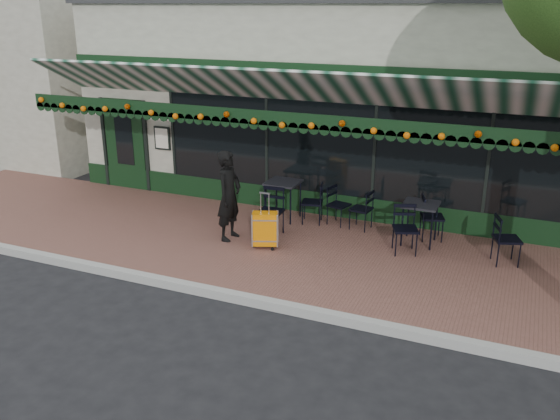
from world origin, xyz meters
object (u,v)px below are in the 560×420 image
at_px(woman, 229,196).
at_px(chair_b_right, 339,205).
at_px(cafe_table_a, 421,207).
at_px(chair_b_left, 312,203).
at_px(cafe_table_b, 283,185).
at_px(chair_a_left, 361,209).
at_px(suitcase, 265,229).
at_px(chair_a_front, 405,230).
at_px(chair_a_right, 432,217).
at_px(chair_a_extra, 507,240).
at_px(chair_b_front, 270,212).

relative_size(woman, chair_b_right, 2.15).
relative_size(cafe_table_a, chair_b_right, 0.98).
bearing_deg(chair_b_left, woman, -51.87).
bearing_deg(chair_b_left, cafe_table_b, -102.49).
bearing_deg(chair_b_right, chair_a_left, -83.45).
height_order(suitcase, chair_a_front, suitcase).
distance_m(cafe_table_a, chair_a_right, 0.45).
bearing_deg(chair_b_right, chair_a_extra, -87.35).
relative_size(cafe_table_a, cafe_table_b, 0.97).
distance_m(chair_a_right, chair_a_front, 0.94).
distance_m(cafe_table_a, chair_a_left, 1.30).
bearing_deg(chair_b_left, chair_a_extra, 67.49).
bearing_deg(chair_a_extra, chair_b_left, 61.32).
height_order(chair_a_front, chair_b_right, chair_a_front).
bearing_deg(chair_a_front, chair_a_left, 119.53).
bearing_deg(suitcase, chair_a_right, 9.45).
relative_size(cafe_table_b, chair_a_left, 1.00).
bearing_deg(chair_a_left, chair_b_right, -90.42).
relative_size(chair_a_front, chair_a_extra, 1.01).
bearing_deg(suitcase, woman, 149.04).
relative_size(chair_a_right, chair_a_extra, 0.99).
distance_m(chair_a_front, chair_a_extra, 1.75).
distance_m(chair_a_extra, chair_b_front, 4.37).
height_order(cafe_table_b, chair_b_front, chair_b_front).
height_order(woman, cafe_table_a, woman).
xyz_separation_m(chair_b_left, chair_b_front, (-0.50, -1.01, 0.05)).
distance_m(cafe_table_a, chair_b_right, 1.79).
distance_m(chair_a_extra, chair_b_left, 3.89).
distance_m(chair_a_right, chair_b_left, 2.45).
height_order(cafe_table_b, chair_a_right, chair_a_right).
distance_m(woman, chair_a_left, 2.71).
height_order(cafe_table_a, chair_b_left, chair_b_left).
xyz_separation_m(chair_a_left, chair_a_front, (1.08, -0.88, 0.04)).
bearing_deg(cafe_table_a, chair_a_right, 59.17).
bearing_deg(chair_b_front, suitcase, -78.44).
xyz_separation_m(cafe_table_a, chair_a_left, (-1.23, 0.31, -0.31)).
relative_size(suitcase, chair_b_left, 1.23).
height_order(chair_a_extra, chair_b_left, chair_a_extra).
relative_size(chair_a_extra, chair_b_right, 1.09).
bearing_deg(suitcase, chair_b_left, 56.68).
xyz_separation_m(cafe_table_a, chair_b_right, (-1.72, 0.38, -0.31)).
height_order(chair_a_left, chair_b_left, chair_b_left).
xyz_separation_m(suitcase, chair_a_extra, (4.19, 1.00, 0.09)).
height_order(woman, cafe_table_b, woman).
xyz_separation_m(cafe_table_b, chair_b_left, (0.65, 0.01, -0.31)).
relative_size(chair_a_right, chair_b_right, 1.08).
distance_m(chair_a_left, chair_b_left, 1.04).
bearing_deg(chair_b_front, chair_b_right, 44.47).
distance_m(chair_a_left, chair_a_extra, 2.89).
height_order(suitcase, chair_b_front, suitcase).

